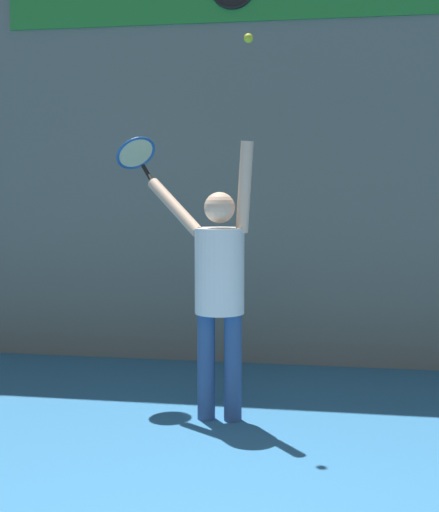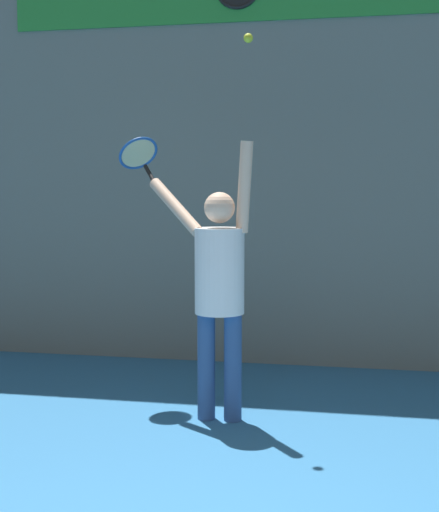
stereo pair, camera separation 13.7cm
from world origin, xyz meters
The scene contains 4 objects.
back_wall centered at (0.00, 4.85, 2.50)m, with size 18.00×0.10×5.00m.
tennis_player centered at (-0.58, 3.08, 1.04)m, with size 0.90×0.57×2.04m.
tennis_racket centered at (-1.33, 3.59, 1.97)m, with size 0.41×0.41×0.38m.
tennis_ball centered at (-0.37, 3.06, 2.74)m, with size 0.07×0.07×0.07m.
Camera 1 is at (0.27, -1.98, 1.70)m, focal length 50.00 mm.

